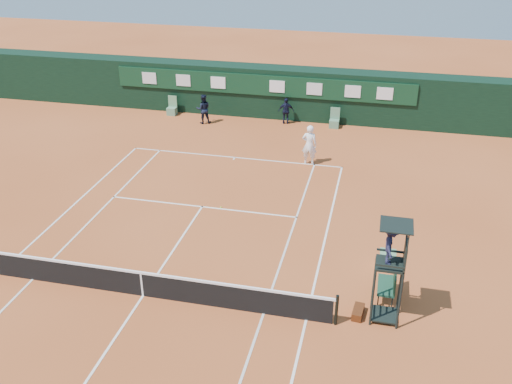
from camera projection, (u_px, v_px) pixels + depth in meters
ground at (143, 296)px, 18.99m from camera, size 90.00×90.00×0.00m
court_lines at (143, 296)px, 18.99m from camera, size 11.05×23.85×0.01m
tennis_net at (142, 283)px, 18.76m from camera, size 12.90×0.10×1.10m
back_wall at (264, 91)px, 34.59m from camera, size 40.00×1.65×3.00m
linesman_chair_left at (172, 110)px, 35.14m from camera, size 0.55×0.50×1.15m
linesman_chair_right at (334, 122)px, 33.13m from camera, size 0.55×0.50×1.15m
umpire_chair at (391, 252)px, 16.85m from camera, size 0.96×0.95×3.42m
player_bench at (390, 282)px, 18.66m from camera, size 0.55×1.20×1.10m
tennis_bag at (358, 312)px, 18.02m from camera, size 0.38×0.74×0.27m
cooler at (387, 260)px, 20.32m from camera, size 0.57×0.57×0.65m
tennis_ball at (221, 207)px, 24.44m from camera, size 0.07×0.07×0.07m
player at (309, 145)px, 28.16m from camera, size 0.77×0.53×2.04m
ball_kid_left at (203, 109)px, 33.53m from camera, size 1.03×0.93×1.75m
ball_kid_right at (286, 111)px, 33.49m from camera, size 0.97×0.55×1.56m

